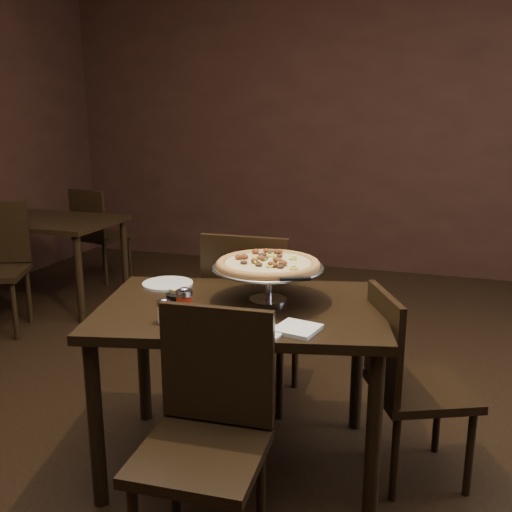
% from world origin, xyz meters
% --- Properties ---
extents(room, '(6.04, 7.04, 2.84)m').
position_xyz_m(room, '(0.06, 0.03, 1.40)').
color(room, black).
rests_on(room, ground).
extents(dining_table, '(1.31, 1.02, 0.73)m').
position_xyz_m(dining_table, '(-0.00, 0.07, 0.63)').
color(dining_table, black).
rests_on(dining_table, ground).
extents(background_table, '(1.12, 0.74, 0.70)m').
position_xyz_m(background_table, '(-2.20, 1.66, 0.61)').
color(background_table, black).
rests_on(background_table, ground).
extents(pizza_stand, '(0.47, 0.47, 0.19)m').
position_xyz_m(pizza_stand, '(0.09, 0.16, 0.89)').
color(pizza_stand, '#B6B6BD').
rests_on(pizza_stand, dining_table).
extents(parmesan_shaker, '(0.05, 0.05, 0.09)m').
position_xyz_m(parmesan_shaker, '(-0.21, -0.21, 0.77)').
color(parmesan_shaker, beige).
rests_on(parmesan_shaker, dining_table).
extents(pepper_flake_shaker, '(0.07, 0.07, 0.12)m').
position_xyz_m(pepper_flake_shaker, '(-0.17, -0.12, 0.78)').
color(pepper_flake_shaker, maroon).
rests_on(pepper_flake_shaker, dining_table).
extents(packet_caddy, '(0.10, 0.10, 0.08)m').
position_xyz_m(packet_caddy, '(-0.23, -0.04, 0.76)').
color(packet_caddy, black).
rests_on(packet_caddy, dining_table).
extents(napkin_stack, '(0.18, 0.18, 0.02)m').
position_xyz_m(napkin_stack, '(0.29, -0.14, 0.74)').
color(napkin_stack, white).
rests_on(napkin_stack, dining_table).
extents(plate_left, '(0.23, 0.23, 0.01)m').
position_xyz_m(plate_left, '(-0.42, 0.24, 0.73)').
color(plate_left, white).
rests_on(plate_left, dining_table).
extents(plate_near, '(0.22, 0.22, 0.01)m').
position_xyz_m(plate_near, '(0.14, -0.22, 0.73)').
color(plate_near, white).
rests_on(plate_near, dining_table).
extents(serving_spatula, '(0.15, 0.15, 0.02)m').
position_xyz_m(serving_spatula, '(0.25, -0.01, 0.88)').
color(serving_spatula, '#B6B6BD').
rests_on(serving_spatula, pizza_stand).
extents(chair_far, '(0.45, 0.45, 0.94)m').
position_xyz_m(chair_far, '(-0.12, 0.57, 0.51)').
color(chair_far, black).
rests_on(chair_far, ground).
extents(chair_near, '(0.43, 0.43, 0.87)m').
position_xyz_m(chair_near, '(0.07, -0.47, 0.47)').
color(chair_near, black).
rests_on(chair_near, ground).
extents(chair_side, '(0.50, 0.50, 0.82)m').
position_xyz_m(chair_side, '(0.68, 0.18, 0.45)').
color(chair_side, black).
rests_on(chair_side, ground).
extents(bg_chair_far, '(0.47, 0.47, 0.85)m').
position_xyz_m(bg_chair_far, '(-2.18, 2.33, 0.47)').
color(bg_chair_far, black).
rests_on(bg_chair_far, ground).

